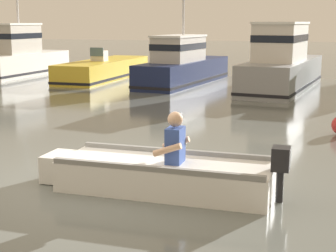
{
  "coord_description": "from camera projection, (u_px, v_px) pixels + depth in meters",
  "views": [
    {
      "loc": [
        3.08,
        -7.0,
        2.44
      ],
      "look_at": [
        0.53,
        1.9,
        0.55
      ],
      "focal_mm": 54.61,
      "sensor_mm": 36.0,
      "label": 1
    }
  ],
  "objects": [
    {
      "name": "moored_boat_yellow",
      "position": [
        104.0,
        70.0,
        22.32
      ],
      "size": [
        1.88,
        6.64,
        1.39
      ],
      "color": "gold",
      "rests_on": "ground"
    },
    {
      "name": "rowboat_with_person",
      "position": [
        161.0,
        174.0,
        7.5
      ],
      "size": [
        3.71,
        1.17,
        1.19
      ],
      "color": "white",
      "rests_on": "ground"
    },
    {
      "name": "moored_boat_grey",
      "position": [
        282.0,
        65.0,
        18.55
      ],
      "size": [
        2.81,
        6.95,
        2.45
      ],
      "color": "gray",
      "rests_on": "ground"
    },
    {
      "name": "ground_plane",
      "position": [
        101.0,
        182.0,
        7.91
      ],
      "size": [
        120.0,
        120.0,
        0.0
      ],
      "primitive_type": "plane",
      "color": "slate"
    },
    {
      "name": "moored_boat_navy",
      "position": [
        183.0,
        66.0,
        20.41
      ],
      "size": [
        2.56,
        6.58,
        4.15
      ],
      "color": "#19234C",
      "rests_on": "ground"
    },
    {
      "name": "moored_boat_white",
      "position": [
        20.0,
        56.0,
        23.56
      ],
      "size": [
        2.06,
        5.74,
        4.81
      ],
      "color": "white",
      "rests_on": "ground"
    }
  ]
}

